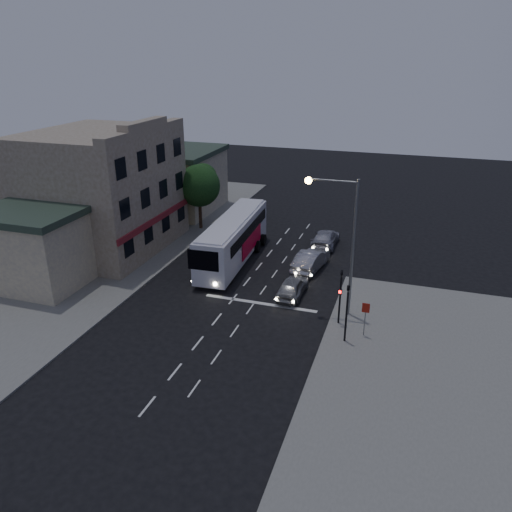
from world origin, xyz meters
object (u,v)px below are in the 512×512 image
(traffic_signal_side, at_px, (347,307))
(regulatory_sign, at_px, (365,314))
(car_sedan_b, at_px, (325,238))
(street_tree, at_px, (199,184))
(car_suv, at_px, (292,287))
(traffic_signal_main, at_px, (341,290))
(tour_bus, at_px, (233,238))
(streetlight, at_px, (344,232))
(car_sedan_a, at_px, (311,260))

(traffic_signal_side, distance_m, regulatory_sign, 1.61)
(car_sedan_b, relative_size, street_tree, 0.79)
(car_suv, height_order, regulatory_sign, regulatory_sign)
(traffic_signal_main, height_order, street_tree, street_tree)
(tour_bus, height_order, streetlight, streetlight)
(traffic_signal_main, xyz_separation_m, street_tree, (-15.81, 14.25, 2.08))
(car_suv, distance_m, traffic_signal_main, 5.14)
(tour_bus, xyz_separation_m, street_tree, (-5.86, 6.59, 2.49))
(car_sedan_a, distance_m, traffic_signal_side, 10.93)
(streetlight, height_order, street_tree, streetlight)
(tour_bus, relative_size, traffic_signal_main, 2.98)
(tour_bus, xyz_separation_m, regulatory_sign, (11.65, -8.67, -0.41))
(car_suv, xyz_separation_m, traffic_signal_main, (3.79, -3.02, 1.72))
(traffic_signal_side, bearing_deg, street_tree, 135.50)
(car_sedan_b, height_order, street_tree, street_tree)
(car_sedan_b, height_order, regulatory_sign, regulatory_sign)
(streetlight, bearing_deg, car_sedan_a, 116.75)
(car_suv, height_order, traffic_signal_side, traffic_signal_side)
(tour_bus, height_order, traffic_signal_side, traffic_signal_side)
(tour_bus, bearing_deg, traffic_signal_side, -45.06)
(regulatory_sign, bearing_deg, tour_bus, 143.33)
(car_sedan_a, xyz_separation_m, street_tree, (-12.26, 6.28, 3.71))
(traffic_signal_main, xyz_separation_m, traffic_signal_side, (0.70, -1.98, 0.00))
(traffic_signal_main, distance_m, regulatory_sign, 2.14)
(car_sedan_b, bearing_deg, regulatory_sign, 109.47)
(car_sedan_a, height_order, traffic_signal_side, traffic_signal_side)
(traffic_signal_main, distance_m, street_tree, 21.38)
(tour_bus, distance_m, traffic_signal_main, 12.56)
(tour_bus, relative_size, car_sedan_a, 2.55)
(street_tree, bearing_deg, traffic_signal_main, -42.03)
(car_sedan_b, xyz_separation_m, traffic_signal_side, (4.10, -15.43, 1.71))
(car_suv, xyz_separation_m, car_sedan_a, (0.24, 4.94, 0.09))
(tour_bus, distance_m, car_sedan_a, 6.52)
(tour_bus, bearing_deg, car_suv, -39.88)
(car_suv, relative_size, street_tree, 0.66)
(regulatory_sign, xyz_separation_m, street_tree, (-17.51, 15.26, 2.90))
(car_suv, relative_size, traffic_signal_side, 1.00)
(car_sedan_b, relative_size, streetlight, 0.54)
(tour_bus, relative_size, street_tree, 1.97)
(tour_bus, bearing_deg, street_tree, 128.72)
(regulatory_sign, relative_size, street_tree, 0.35)
(traffic_signal_side, distance_m, street_tree, 23.24)
(street_tree, bearing_deg, traffic_signal_side, -44.50)
(car_sedan_b, height_order, traffic_signal_side, traffic_signal_side)
(car_suv, relative_size, streetlight, 0.46)
(tour_bus, xyz_separation_m, traffic_signal_side, (10.65, -9.63, 0.41))
(car_sedan_a, bearing_deg, tour_bus, 10.60)
(streetlight, bearing_deg, car_sedan_b, 104.66)
(tour_bus, bearing_deg, regulatory_sign, -39.59)
(traffic_signal_main, relative_size, traffic_signal_side, 1.00)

